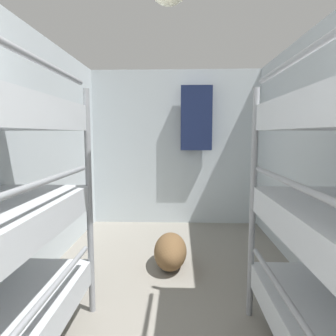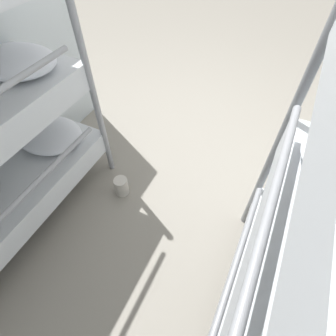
% 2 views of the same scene
% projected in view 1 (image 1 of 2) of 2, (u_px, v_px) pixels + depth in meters
% --- Properties ---
extents(wall_back, '(2.56, 0.06, 2.25)m').
position_uv_depth(wall_back, '(175.00, 148.00, 4.43)').
color(wall_back, silver).
rests_on(wall_back, ground_plane).
extents(duffel_bag, '(0.33, 0.61, 0.33)m').
position_uv_depth(duffel_bag, '(170.00, 251.00, 3.00)').
color(duffel_bag, brown).
rests_on(duffel_bag, ground_plane).
extents(hanging_coat, '(0.44, 0.12, 0.90)m').
position_uv_depth(hanging_coat, '(196.00, 118.00, 4.22)').
color(hanging_coat, '#192347').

